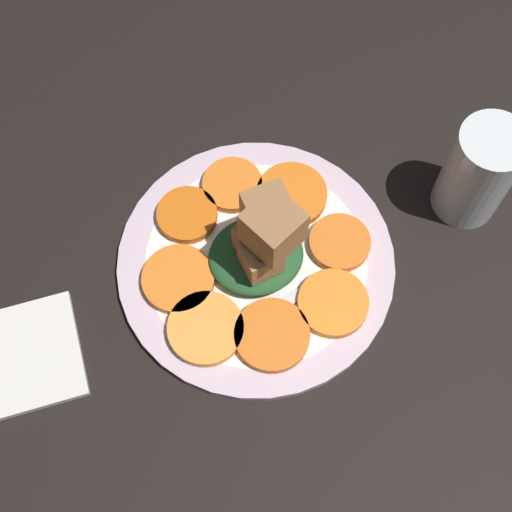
% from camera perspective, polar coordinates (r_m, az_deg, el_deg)
% --- Properties ---
extents(table_slab, '(1.20, 1.20, 0.02)m').
position_cam_1_polar(table_slab, '(0.73, 0.00, -0.99)').
color(table_slab, black).
rests_on(table_slab, ground).
extents(plate, '(0.28, 0.28, 0.01)m').
position_cam_1_polar(plate, '(0.71, 0.00, -0.52)').
color(plate, silver).
rests_on(plate, table_slab).
extents(carrot_slice_0, '(0.06, 0.06, 0.01)m').
position_cam_1_polar(carrot_slice_0, '(0.71, 6.71, 1.06)').
color(carrot_slice_0, orange).
rests_on(carrot_slice_0, plate).
extents(carrot_slice_1, '(0.07, 0.07, 0.01)m').
position_cam_1_polar(carrot_slice_1, '(0.73, 2.87, 4.91)').
color(carrot_slice_1, orange).
rests_on(carrot_slice_1, plate).
extents(carrot_slice_2, '(0.06, 0.06, 0.01)m').
position_cam_1_polar(carrot_slice_2, '(0.74, -1.75, 5.76)').
color(carrot_slice_2, orange).
rests_on(carrot_slice_2, plate).
extents(carrot_slice_3, '(0.06, 0.06, 0.01)m').
position_cam_1_polar(carrot_slice_3, '(0.72, -5.53, 3.30)').
color(carrot_slice_3, '#D56013').
rests_on(carrot_slice_3, plate).
extents(carrot_slice_4, '(0.07, 0.07, 0.01)m').
position_cam_1_polar(carrot_slice_4, '(0.70, -6.18, -2.08)').
color(carrot_slice_4, orange).
rests_on(carrot_slice_4, plate).
extents(carrot_slice_5, '(0.07, 0.07, 0.01)m').
position_cam_1_polar(carrot_slice_5, '(0.68, -4.05, -5.80)').
color(carrot_slice_5, '#F99539').
rests_on(carrot_slice_5, plate).
extents(carrot_slice_6, '(0.07, 0.07, 0.01)m').
position_cam_1_polar(carrot_slice_6, '(0.67, 1.28, -6.35)').
color(carrot_slice_6, orange).
rests_on(carrot_slice_6, plate).
extents(carrot_slice_7, '(0.07, 0.07, 0.01)m').
position_cam_1_polar(carrot_slice_7, '(0.69, 6.18, -3.77)').
color(carrot_slice_7, orange).
rests_on(carrot_slice_7, plate).
extents(center_pile, '(0.09, 0.08, 0.11)m').
position_cam_1_polar(center_pile, '(0.66, 0.54, 1.09)').
color(center_pile, '#235128').
rests_on(center_pile, plate).
extents(fork, '(0.18, 0.07, 0.00)m').
position_cam_1_polar(fork, '(0.69, 2.11, -3.93)').
color(fork, silver).
rests_on(fork, plate).
extents(water_glass, '(0.07, 0.07, 0.12)m').
position_cam_1_polar(water_glass, '(0.73, 17.35, 6.40)').
color(water_glass, silver).
rests_on(water_glass, table_slab).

